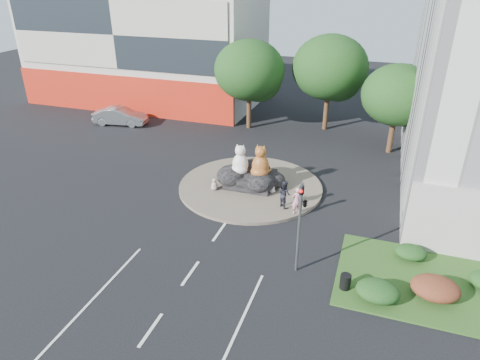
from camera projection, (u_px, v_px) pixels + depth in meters
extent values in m
plane|color=black|center=(190.00, 273.00, 21.61)|extent=(120.00, 120.00, 0.00)
cylinder|color=brown|center=(250.00, 186.00, 30.04)|extent=(10.00, 10.00, 0.20)
cube|color=#BEB6AB|center=(147.00, 46.00, 47.91)|extent=(25.00, 12.00, 12.00)
cube|color=#B42010|center=(121.00, 95.00, 44.56)|extent=(25.00, 0.30, 4.00)
cube|color=#B2AD9E|center=(113.00, 35.00, 41.86)|extent=(24.00, 0.15, 6.50)
cube|color=#2D4D19|center=(443.00, 286.00, 20.63)|extent=(10.00, 6.00, 0.12)
cylinder|color=#382314|center=(249.00, 109.00, 40.59)|extent=(0.44, 0.44, 3.74)
ellipsoid|color=#113614|center=(249.00, 70.00, 38.97)|extent=(6.46, 6.46, 5.49)
sphere|color=#113614|center=(259.00, 79.00, 39.53)|extent=(4.25, 4.25, 4.25)
sphere|color=#113614|center=(241.00, 77.00, 39.18)|extent=(3.74, 3.74, 3.74)
cylinder|color=#382314|center=(326.00, 109.00, 40.20)|extent=(0.44, 0.44, 3.96)
ellipsoid|color=#113614|center=(330.00, 67.00, 38.48)|extent=(6.84, 6.84, 5.81)
sphere|color=#113614|center=(339.00, 77.00, 39.07)|extent=(4.50, 4.50, 4.50)
sphere|color=#113614|center=(321.00, 75.00, 38.71)|extent=(3.96, 3.96, 3.96)
cylinder|color=#382314|center=(391.00, 133.00, 35.21)|extent=(0.44, 0.44, 3.30)
ellipsoid|color=#113614|center=(398.00, 95.00, 33.77)|extent=(5.70, 5.70, 4.84)
sphere|color=#113614|center=(407.00, 103.00, 34.30)|extent=(3.75, 3.75, 3.75)
sphere|color=#113614|center=(387.00, 102.00, 33.96)|extent=(3.30, 3.30, 3.30)
ellipsoid|color=#113614|center=(378.00, 291.00, 19.58)|extent=(2.00, 1.60, 0.90)
ellipsoid|color=#4E2214|center=(435.00, 288.00, 19.68)|extent=(2.20, 1.76, 0.99)
ellipsoid|color=#113614|center=(411.00, 252.00, 22.41)|extent=(1.60, 1.28, 0.72)
cylinder|color=#595B60|center=(299.00, 229.00, 20.74)|extent=(0.14, 0.14, 5.00)
imported|color=black|center=(301.00, 198.00, 19.98)|extent=(0.21, 0.26, 1.30)
imported|color=black|center=(305.00, 202.00, 20.02)|extent=(0.26, 1.24, 0.50)
sphere|color=red|center=(301.00, 191.00, 19.63)|extent=(0.18, 0.18, 0.18)
cylinder|color=#595B60|center=(471.00, 174.00, 22.83)|extent=(0.18, 0.18, 8.00)
cylinder|color=#595B60|center=(469.00, 99.00, 21.34)|extent=(2.00, 0.12, 0.12)
cube|color=silver|center=(446.00, 99.00, 21.68)|extent=(0.50, 0.22, 0.12)
imported|color=#C37E8C|center=(297.00, 201.00, 26.15)|extent=(0.77, 0.69, 1.77)
imported|color=#21222A|center=(284.00, 194.00, 26.90)|extent=(1.10, 1.09, 1.80)
imported|color=#9A9DA1|center=(120.00, 116.00, 41.88)|extent=(5.40, 2.66, 1.70)
cylinder|color=black|center=(345.00, 281.00, 20.29)|extent=(0.68, 0.68, 0.76)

